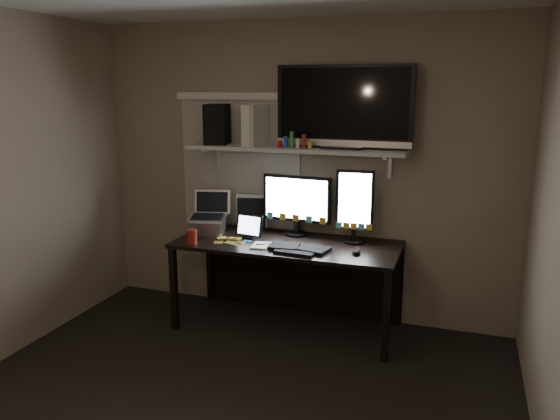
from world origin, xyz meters
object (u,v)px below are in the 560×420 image
at_px(keyboard, 299,248).
at_px(cup, 192,237).
at_px(desk, 291,259).
at_px(game_console, 256,125).
at_px(speaker, 217,124).
at_px(monitor_landscape, 297,205).
at_px(tv, 344,107).
at_px(tablet, 250,227).
at_px(mouse, 356,252).
at_px(monitor_portrait, 355,206).
at_px(laptop, 207,213).

distance_m(keyboard, cup, 0.86).
relative_size(desk, keyboard, 3.82).
bearing_deg(game_console, speaker, -160.86).
relative_size(monitor_landscape, tv, 0.55).
relative_size(monitor_landscape, tablet, 2.49).
distance_m(tablet, game_console, 0.84).
xyz_separation_m(mouse, tv, (-0.20, 0.35, 1.06)).
bearing_deg(tv, monitor_portrait, -23.99).
bearing_deg(tablet, cup, -133.79).
distance_m(monitor_landscape, tablet, 0.44).
xyz_separation_m(monitor_landscape, mouse, (0.58, -0.36, -0.24)).
bearing_deg(keyboard, game_console, 146.71).
bearing_deg(desk, cup, -150.16).
distance_m(laptop, tv, 1.45).
xyz_separation_m(mouse, speaker, (-1.28, 0.32, 0.90)).
bearing_deg(speaker, mouse, -23.76).
bearing_deg(speaker, keyboard, -33.14).
distance_m(cup, tv, 1.58).
bearing_deg(desk, tablet, -159.80).
height_order(mouse, laptop, laptop).
bearing_deg(cup, laptop, 94.45).
xyz_separation_m(monitor_landscape, speaker, (-0.69, -0.05, 0.66)).
bearing_deg(monitor_portrait, cup, -163.22).
bearing_deg(speaker, game_console, -6.47).
xyz_separation_m(monitor_landscape, laptop, (-0.74, -0.19, -0.09)).
bearing_deg(keyboard, monitor_landscape, 113.59).
bearing_deg(laptop, desk, -8.21).
xyz_separation_m(monitor_portrait, mouse, (0.08, -0.29, -0.28)).
relative_size(tv, game_console, 3.24).
distance_m(monitor_portrait, speaker, 1.35).
distance_m(mouse, tablet, 0.93).
bearing_deg(game_console, monitor_portrait, 12.92).
relative_size(laptop, game_console, 1.05).
height_order(keyboard, laptop, laptop).
bearing_deg(monitor_portrait, desk, -178.03).
bearing_deg(tv, cup, -153.61).
bearing_deg(keyboard, mouse, 9.94).
relative_size(keyboard, game_console, 1.41).
distance_m(monitor_portrait, tv, 0.78).
xyz_separation_m(cup, tv, (1.09, 0.51, 1.02)).
relative_size(monitor_landscape, speaker, 1.78).
relative_size(tablet, speaker, 0.71).
relative_size(monitor_landscape, cup, 5.08).
relative_size(monitor_landscape, game_console, 1.79).
bearing_deg(monitor_portrait, tablet, -172.22).
height_order(monitor_portrait, tablet, monitor_portrait).
xyz_separation_m(monitor_portrait, cup, (-1.21, -0.46, -0.24)).
bearing_deg(tv, laptop, -169.46).
height_order(monitor_landscape, tablet, monitor_landscape).
distance_m(mouse, tv, 1.13).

